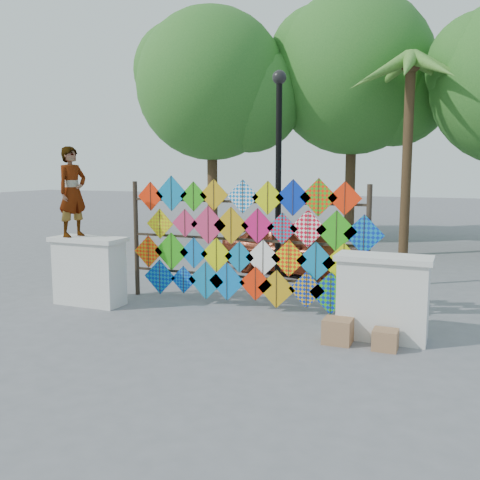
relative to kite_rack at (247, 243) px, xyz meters
The scene contains 12 objects.
ground 1.41m from the kite_rack, 101.06° to the right, with size 80.00×80.00×0.00m, color slate.
parapet_left 3.04m from the kite_rack, 162.04° to the right, with size 1.40×0.65×1.28m.
parapet_right 2.77m from the kite_rack, 19.79° to the right, with size 1.40×0.65×1.28m.
kite_rack is the anchor object (origin of this frame).
tree_west 10.35m from the kite_rack, 118.66° to the left, with size 5.85×5.20×8.01m.
tree_mid 11.28m from the kite_rack, 90.19° to the left, with size 6.30×5.60×8.61m.
palm_tree 8.44m from the kite_rack, 74.20° to the left, with size 3.62×3.62×5.83m.
vendor_woman 3.41m from the kite_rack, 163.74° to the right, with size 0.61×0.40×1.68m, color #99999E.
sedan 3.44m from the kite_rack, 91.87° to the left, with size 1.51×3.75×1.28m, color #5C200F.
lamppost 1.97m from the kite_rack, 82.91° to the left, with size 0.28×0.28×4.46m.
cardboard_box_near 2.62m from the kite_rack, 34.70° to the right, with size 0.41×0.37×0.37m, color #A87C51.
cardboard_box_far 3.20m from the kite_rack, 27.68° to the right, with size 0.35×0.32×0.29m, color #A87C51.
Camera 1 is at (3.72, -8.24, 2.58)m, focal length 40.00 mm.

